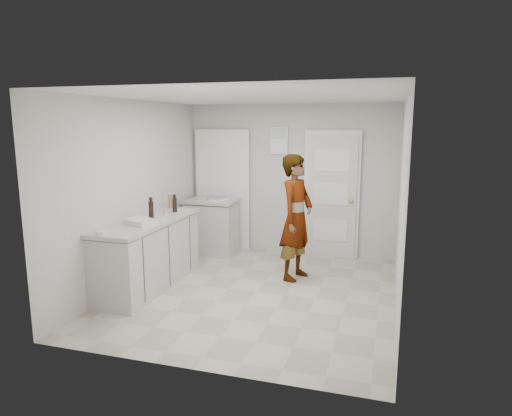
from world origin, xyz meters
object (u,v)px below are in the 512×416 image
(person, at_px, (296,217))
(cake_mix_box, at_px, (172,201))
(oil_cruet_a, at_px, (175,203))
(egg_bowl, at_px, (102,233))
(baking_dish, at_px, (140,222))
(spice_jar, at_px, (164,211))
(oil_cruet_b, at_px, (151,209))

(person, distance_m, cake_mix_box, 1.92)
(cake_mix_box, bearing_deg, oil_cruet_a, -43.57)
(oil_cruet_a, relative_size, egg_bowl, 2.13)
(baking_dish, bearing_deg, spice_jar, 92.23)
(oil_cruet_a, distance_m, egg_bowl, 1.51)
(oil_cruet_a, distance_m, baking_dish, 0.87)
(person, bearing_deg, cake_mix_box, 105.66)
(spice_jar, distance_m, baking_dish, 0.68)
(baking_dish, height_order, egg_bowl, baking_dish)
(cake_mix_box, distance_m, spice_jar, 0.50)
(cake_mix_box, xyz_separation_m, oil_cruet_a, (0.19, -0.30, 0.03))
(oil_cruet_b, bearing_deg, egg_bowl, -96.00)
(baking_dish, xyz_separation_m, egg_bowl, (-0.12, -0.64, -0.01))
(person, height_order, oil_cruet_a, person)
(person, distance_m, baking_dish, 2.12)
(person, xyz_separation_m, spice_jar, (-1.80, -0.49, 0.08))
(cake_mix_box, relative_size, egg_bowl, 1.57)
(person, relative_size, egg_bowl, 14.38)
(oil_cruet_b, xyz_separation_m, egg_bowl, (-0.10, -0.95, -0.12))
(person, distance_m, oil_cruet_a, 1.76)
(person, relative_size, oil_cruet_a, 6.75)
(spice_jar, bearing_deg, egg_bowl, -94.18)
(baking_dish, bearing_deg, person, 33.41)
(oil_cruet_a, relative_size, baking_dish, 0.59)
(oil_cruet_a, distance_m, oil_cruet_b, 0.55)
(baking_dish, relative_size, egg_bowl, 3.59)
(egg_bowl, bearing_deg, spice_jar, 85.82)
(baking_dish, bearing_deg, oil_cruet_b, 94.02)
(egg_bowl, bearing_deg, oil_cruet_b, 84.00)
(egg_bowl, bearing_deg, cake_mix_box, 90.67)
(person, xyz_separation_m, baking_dish, (-1.77, -1.17, 0.07))
(person, bearing_deg, oil_cruet_b, 130.87)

